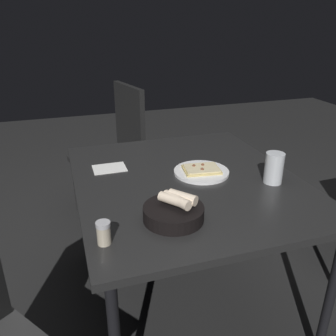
% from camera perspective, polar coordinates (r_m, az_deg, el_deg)
% --- Properties ---
extents(ground, '(8.00, 8.00, 0.00)m').
position_cam_1_polar(ground, '(2.05, 2.63, -20.17)').
color(ground, black).
extents(dining_table, '(1.01, 1.16, 0.72)m').
position_cam_1_polar(dining_table, '(1.66, 3.05, -3.39)').
color(dining_table, black).
rests_on(dining_table, ground).
extents(pizza_plate, '(0.26, 0.26, 0.04)m').
position_cam_1_polar(pizza_plate, '(1.69, 5.43, -0.51)').
color(pizza_plate, white).
rests_on(pizza_plate, dining_table).
extents(bread_basket, '(0.23, 0.23, 0.11)m').
position_cam_1_polar(bread_basket, '(1.30, 1.07, -7.00)').
color(bread_basket, black).
rests_on(bread_basket, dining_table).
extents(beer_glass, '(0.08, 0.08, 0.14)m').
position_cam_1_polar(beer_glass, '(1.64, 16.75, -0.22)').
color(beer_glass, silver).
rests_on(beer_glass, dining_table).
extents(pepper_shaker, '(0.05, 0.05, 0.08)m').
position_cam_1_polar(pepper_shaker, '(1.19, -10.37, -10.49)').
color(pepper_shaker, '#BFB299').
rests_on(pepper_shaker, dining_table).
extents(napkin, '(0.16, 0.12, 0.00)m').
position_cam_1_polar(napkin, '(1.76, -9.47, -0.03)').
color(napkin, white).
rests_on(napkin, dining_table).
extents(chair_spare, '(0.53, 0.53, 0.97)m').
position_cam_1_polar(chair_spare, '(2.58, -8.28, 3.56)').
color(chair_spare, black).
rests_on(chair_spare, ground).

